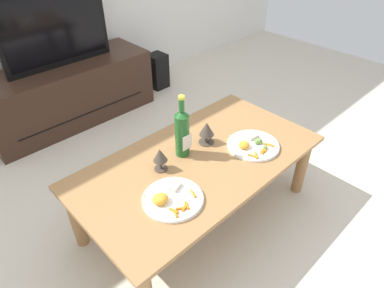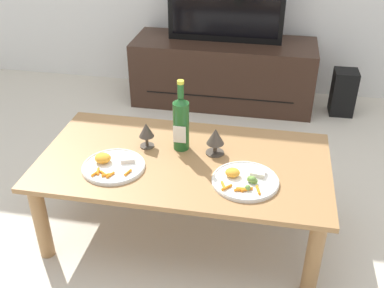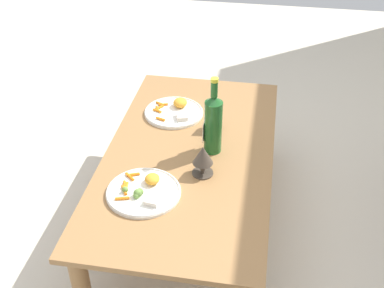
{
  "view_description": "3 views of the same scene",
  "coord_description": "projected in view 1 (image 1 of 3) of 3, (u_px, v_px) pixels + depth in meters",
  "views": [
    {
      "loc": [
        -1.01,
        -0.99,
        1.59
      ],
      "look_at": [
        -0.01,
        0.05,
        0.52
      ],
      "focal_mm": 31.23,
      "sensor_mm": 36.0,
      "label": 1
    },
    {
      "loc": [
        0.38,
        -1.78,
        1.63
      ],
      "look_at": [
        0.03,
        0.06,
        0.49
      ],
      "focal_mm": 42.62,
      "sensor_mm": 36.0,
      "label": 2
    },
    {
      "loc": [
        1.72,
        0.3,
        1.73
      ],
      "look_at": [
        0.03,
        0.02,
        0.51
      ],
      "focal_mm": 45.78,
      "sensor_mm": 36.0,
      "label": 3
    }
  ],
  "objects": [
    {
      "name": "dinner_plate_left",
      "position": [
        172.0,
        198.0,
        1.57
      ],
      "size": [
        0.29,
        0.29,
        0.05
      ],
      "color": "white",
      "rests_on": "dining_table"
    },
    {
      "name": "dining_table",
      "position": [
        199.0,
        168.0,
        1.86
      ],
      "size": [
        1.38,
        0.74,
        0.44
      ],
      "color": "#9E7042",
      "rests_on": "ground_plane"
    },
    {
      "name": "wine_bottle",
      "position": [
        182.0,
        132.0,
        1.77
      ],
      "size": [
        0.08,
        0.08,
        0.36
      ],
      "color": "#1E5923",
      "rests_on": "dining_table"
    },
    {
      "name": "ground_plane",
      "position": [
        198.0,
        213.0,
        2.08
      ],
      "size": [
        6.4,
        6.4,
        0.0
      ],
      "primitive_type": "plane",
      "color": "beige"
    },
    {
      "name": "tv_screen",
      "position": [
        54.0,
        27.0,
        2.5
      ],
      "size": [
        0.86,
        0.05,
        0.6
      ],
      "color": "black",
      "rests_on": "tv_stand"
    },
    {
      "name": "goblet_right",
      "position": [
        207.0,
        130.0,
        1.89
      ],
      "size": [
        0.09,
        0.09,
        0.14
      ],
      "color": "#473D33",
      "rests_on": "dining_table"
    },
    {
      "name": "tv_stand",
      "position": [
        70.0,
        93.0,
        2.83
      ],
      "size": [
        1.39,
        0.5,
        0.5
      ],
      "color": "#382319",
      "rests_on": "ground_plane"
    },
    {
      "name": "dinner_plate_right",
      "position": [
        253.0,
        145.0,
        1.91
      ],
      "size": [
        0.3,
        0.3,
        0.05
      ],
      "color": "white",
      "rests_on": "dining_table"
    },
    {
      "name": "floor_speaker",
      "position": [
        157.0,
        71.0,
        3.37
      ],
      "size": [
        0.18,
        0.18,
        0.35
      ],
      "primitive_type": "cube",
      "rotation": [
        0.0,
        0.0,
        0.03
      ],
      "color": "black",
      "rests_on": "ground_plane"
    },
    {
      "name": "goblet_left",
      "position": [
        160.0,
        156.0,
        1.7
      ],
      "size": [
        0.07,
        0.07,
        0.13
      ],
      "color": "#473D33",
      "rests_on": "dining_table"
    }
  ]
}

